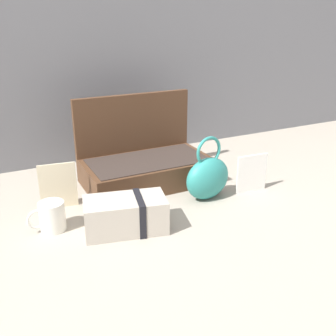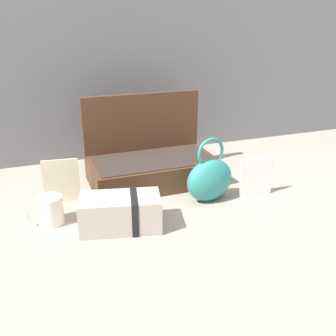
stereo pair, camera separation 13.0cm
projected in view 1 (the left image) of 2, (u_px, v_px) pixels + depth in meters
name	position (u px, v px, depth m)	size (l,w,h in m)	color
ground_plane	(162.00, 204.00, 1.36)	(6.00, 6.00, 0.00)	#9E9384
open_suitcase	(145.00, 163.00, 1.52)	(0.48, 0.28, 0.33)	#4C301E
teal_pouch_handbag	(208.00, 177.00, 1.37)	(0.19, 0.11, 0.23)	teal
cream_toiletry_bag	(127.00, 215.00, 1.18)	(0.27, 0.18, 0.11)	#B2A899
coffee_mug	(51.00, 216.00, 1.18)	(0.11, 0.08, 0.09)	silver
info_card_left	(252.00, 173.00, 1.43)	(0.12, 0.01, 0.14)	white
poster_card_right	(58.00, 186.00, 1.31)	(0.12, 0.01, 0.16)	beige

